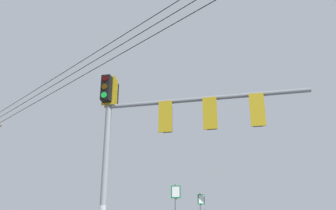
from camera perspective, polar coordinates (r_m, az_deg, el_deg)
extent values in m
cylinder|color=gray|center=(11.78, -10.01, -11.73)|extent=(0.20, 0.20, 6.49)
cylinder|color=gray|center=(11.58, 5.66, 0.97)|extent=(6.34, 1.56, 0.14)
cube|color=black|center=(12.84, -8.68, 1.58)|extent=(0.36, 0.36, 0.90)
cube|color=#B29319|center=(12.69, -8.96, 1.86)|extent=(0.44, 0.14, 1.04)
cylinder|color=#360503|center=(13.09, -8.35, 2.54)|extent=(0.20, 0.07, 0.20)
cylinder|color=#3C2703|center=(12.98, -8.41, 1.32)|extent=(0.20, 0.07, 0.20)
cylinder|color=green|center=(12.87, -8.48, 0.07)|extent=(0.20, 0.07, 0.20)
cube|color=black|center=(12.32, -9.70, 2.58)|extent=(0.36, 0.36, 0.90)
cube|color=#B29319|center=(12.47, -9.40, 2.29)|extent=(0.44, 0.14, 1.04)
cylinder|color=#360503|center=(12.31, -9.91, 4.16)|extent=(0.20, 0.07, 0.20)
cylinder|color=#3C2703|center=(12.19, -10.00, 2.88)|extent=(0.20, 0.07, 0.20)
cylinder|color=green|center=(12.07, -10.08, 1.57)|extent=(0.20, 0.07, 0.20)
cube|color=black|center=(11.60, -0.21, -2.06)|extent=(0.35, 0.35, 0.90)
cube|color=#B29319|center=(11.45, -0.44, -1.80)|extent=(0.44, 0.12, 1.04)
cylinder|color=#360503|center=(11.85, 0.01, -0.92)|extent=(0.20, 0.07, 0.20)
cylinder|color=#3C2703|center=(11.75, 0.01, -2.30)|extent=(0.20, 0.07, 0.20)
cylinder|color=green|center=(11.66, 0.01, -3.70)|extent=(0.20, 0.07, 0.20)
cube|color=black|center=(11.37, 6.76, -1.53)|extent=(0.35, 0.35, 0.90)
cube|color=#B29319|center=(11.21, 6.63, -1.26)|extent=(0.44, 0.13, 1.04)
cylinder|color=#360503|center=(11.62, 6.81, -0.38)|extent=(0.20, 0.07, 0.20)
cylinder|color=#3C2703|center=(11.52, 6.87, -1.78)|extent=(0.20, 0.07, 0.20)
cylinder|color=green|center=(11.43, 6.93, -3.21)|extent=(0.20, 0.07, 0.20)
cube|color=black|center=(11.31, 13.89, -0.96)|extent=(0.36, 0.36, 0.90)
cube|color=#B29319|center=(11.15, 13.92, -0.68)|extent=(0.44, 0.15, 1.04)
cylinder|color=#360503|center=(11.57, 13.75, 0.18)|extent=(0.20, 0.08, 0.20)
cylinder|color=#3C2703|center=(11.47, 13.88, -1.23)|extent=(0.20, 0.08, 0.20)
cylinder|color=green|center=(11.38, 14.00, -2.66)|extent=(0.20, 0.08, 0.20)
cube|color=#0C7238|center=(10.49, 1.24, -13.56)|extent=(0.26, 0.13, 0.35)
cube|color=white|center=(10.47, 1.23, -13.55)|extent=(0.20, 0.09, 0.29)
cube|color=#0C7238|center=(12.94, 5.25, -14.61)|extent=(0.20, 0.20, 0.33)
cube|color=white|center=(12.93, 5.28, -14.61)|extent=(0.14, 0.15, 0.27)
cylinder|color=black|center=(12.11, -5.18, 9.31)|extent=(28.01, 10.84, 0.58)
cylinder|color=black|center=(12.29, -5.12, 10.79)|extent=(28.01, 10.84, 0.58)
cylinder|color=black|center=(12.47, -5.07, 12.15)|extent=(28.01, 10.84, 0.58)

